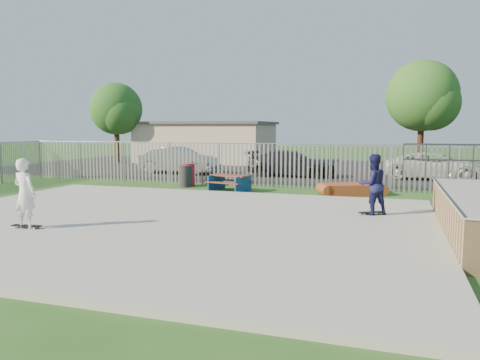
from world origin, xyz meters
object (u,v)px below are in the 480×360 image
(funbox, at_px, (352,189))
(trash_bin_red, at_px, (188,175))
(car_silver, at_px, (178,160))
(car_dark, at_px, (292,163))
(car_white, at_px, (437,166))
(tree_left, at_px, (116,109))
(skater_white, at_px, (25,194))
(tree_mid, at_px, (422,96))
(trash_bin_grey, at_px, (186,176))
(skater_navy, at_px, (373,184))
(picnic_table, at_px, (230,183))

(funbox, xyz_separation_m, trash_bin_red, (-7.58, 0.69, 0.30))
(car_silver, bearing_deg, car_dark, -82.51)
(car_white, xyz_separation_m, tree_left, (-22.79, 5.58, 3.44))
(trash_bin_red, bearing_deg, car_white, 29.02)
(trash_bin_red, relative_size, skater_white, 0.59)
(funbox, distance_m, skater_white, 12.30)
(funbox, bearing_deg, tree_mid, 52.72)
(funbox, distance_m, trash_bin_grey, 7.53)
(car_dark, bearing_deg, car_white, -85.37)
(funbox, relative_size, car_white, 0.49)
(car_silver, bearing_deg, funbox, -115.57)
(tree_left, bearing_deg, funbox, -33.40)
(funbox, relative_size, tree_mid, 0.35)
(funbox, bearing_deg, skater_white, -150.42)
(funbox, height_order, trash_bin_grey, trash_bin_grey)
(tree_mid, bearing_deg, skater_navy, -96.82)
(picnic_table, bearing_deg, car_white, 53.69)
(funbox, height_order, tree_left, tree_left)
(picnic_table, xyz_separation_m, funbox, (5.12, 0.42, -0.13))
(skater_navy, bearing_deg, trash_bin_red, -65.22)
(picnic_table, relative_size, skater_white, 1.08)
(funbox, bearing_deg, car_dark, 97.46)
(trash_bin_red, bearing_deg, funbox, -5.22)
(trash_bin_grey, bearing_deg, skater_navy, -32.17)
(trash_bin_grey, relative_size, skater_navy, 0.55)
(funbox, bearing_deg, picnic_table, 160.92)
(picnic_table, distance_m, tree_mid, 16.74)
(funbox, relative_size, skater_white, 1.39)
(tree_left, distance_m, skater_white, 25.47)
(trash_bin_red, xyz_separation_m, tree_mid, (10.81, 12.72, 4.23))
(trash_bin_red, xyz_separation_m, skater_white, (0.26, -10.54, 0.52))
(picnic_table, height_order, tree_left, tree_left)
(car_white, xyz_separation_m, tree_mid, (-0.53, 6.43, 4.02))
(trash_bin_red, xyz_separation_m, car_dark, (3.77, 5.59, 0.21))
(skater_white, bearing_deg, skater_navy, -145.23)
(funbox, relative_size, car_dark, 0.50)
(trash_bin_red, distance_m, skater_navy, 10.37)
(car_silver, bearing_deg, skater_white, -165.19)
(car_silver, bearing_deg, skater_navy, -130.06)
(car_white, xyz_separation_m, skater_white, (-11.07, -16.82, 0.31))
(tree_mid, bearing_deg, funbox, -103.51)
(picnic_table, bearing_deg, car_silver, 144.87)
(picnic_table, height_order, car_dark, car_dark)
(car_silver, height_order, skater_white, skater_white)
(picnic_table, xyz_separation_m, car_white, (8.87, 7.40, 0.38))
(picnic_table, height_order, trash_bin_grey, trash_bin_grey)
(picnic_table, height_order, car_silver, car_silver)
(car_dark, xyz_separation_m, skater_navy, (4.82, -11.37, 0.31))
(trash_bin_red, relative_size, car_dark, 0.21)
(funbox, xyz_separation_m, skater_navy, (1.01, -5.08, 0.82))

